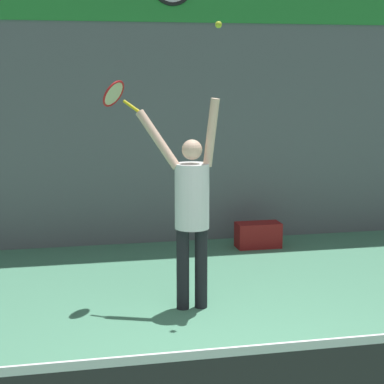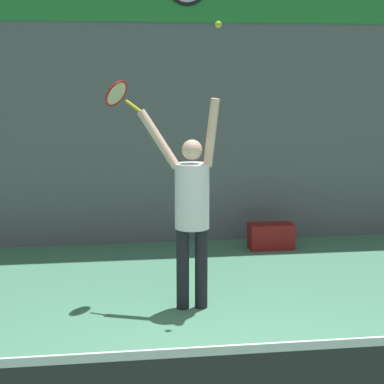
{
  "view_description": "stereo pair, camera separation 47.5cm",
  "coord_description": "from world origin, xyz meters",
  "px_view_note": "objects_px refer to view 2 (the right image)",
  "views": [
    {
      "loc": [
        -1.6,
        -4.69,
        2.42
      ],
      "look_at": [
        -0.15,
        2.02,
        1.22
      ],
      "focal_mm": 65.0,
      "sensor_mm": 36.0,
      "label": 1
    },
    {
      "loc": [
        -1.14,
        -4.77,
        2.42
      ],
      "look_at": [
        -0.15,
        2.02,
        1.22
      ],
      "focal_mm": 65.0,
      "sensor_mm": 36.0,
      "label": 2
    }
  ],
  "objects_px": {
    "tennis_player": "(191,204)",
    "equipment_bag": "(271,236)",
    "tennis_racket": "(118,95)",
    "tennis_ball": "(218,24)"
  },
  "relations": [
    {
      "from": "tennis_ball",
      "to": "equipment_bag",
      "type": "bearing_deg",
      "value": 63.14
    },
    {
      "from": "tennis_player",
      "to": "tennis_ball",
      "type": "bearing_deg",
      "value": -19.25
    },
    {
      "from": "tennis_racket",
      "to": "equipment_bag",
      "type": "relative_size",
      "value": 0.69
    },
    {
      "from": "tennis_player",
      "to": "equipment_bag",
      "type": "xyz_separation_m",
      "value": [
        1.43,
        2.24,
        -0.92
      ]
    },
    {
      "from": "tennis_racket",
      "to": "equipment_bag",
      "type": "xyz_separation_m",
      "value": [
        2.13,
        1.79,
        -2.0
      ]
    },
    {
      "from": "tennis_player",
      "to": "tennis_ball",
      "type": "height_order",
      "value": "tennis_ball"
    },
    {
      "from": "tennis_racket",
      "to": "tennis_ball",
      "type": "distance_m",
      "value": 1.29
    },
    {
      "from": "tennis_ball",
      "to": "equipment_bag",
      "type": "distance_m",
      "value": 3.74
    },
    {
      "from": "tennis_player",
      "to": "equipment_bag",
      "type": "distance_m",
      "value": 2.81
    },
    {
      "from": "tennis_racket",
      "to": "tennis_ball",
      "type": "xyz_separation_m",
      "value": [
        0.95,
        -0.54,
        0.68
      ]
    }
  ]
}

